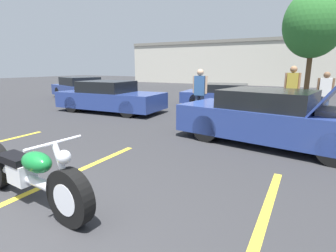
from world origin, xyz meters
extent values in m
cube|color=yellow|center=(-0.69, 1.08, 0.00)|extent=(0.12, 5.31, 0.01)
cube|color=beige|center=(0.00, 27.45, 2.20)|extent=(32.00, 4.00, 4.40)
cube|color=slate|center=(0.00, 27.45, 4.25)|extent=(32.00, 4.20, 0.30)
cylinder|color=brown|center=(2.51, 18.90, 1.42)|extent=(0.32, 0.32, 2.85)
ellipsoid|color=#2D702D|center=(2.51, 18.90, 4.44)|extent=(3.70, 3.70, 4.25)
cylinder|color=black|center=(0.49, 1.03, 0.34)|extent=(0.70, 0.22, 0.69)
cylinder|color=silver|center=(0.49, 1.03, 0.34)|extent=(0.39, 0.20, 0.38)
cylinder|color=silver|center=(-0.39, 1.11, 0.36)|extent=(1.51, 0.26, 0.12)
cube|color=silver|center=(-0.52, 1.12, 0.40)|extent=(0.38, 0.27, 0.28)
ellipsoid|color=#146B2D|center=(-0.13, 1.08, 0.64)|extent=(0.53, 0.32, 0.26)
cube|color=black|center=(-0.66, 1.13, 0.58)|extent=(0.58, 0.31, 0.10)
cylinder|color=silver|center=(0.40, 1.03, 0.67)|extent=(0.31, 0.10, 0.63)
cylinder|color=silver|center=(0.30, 1.04, 0.96)|extent=(0.10, 0.70, 0.04)
sphere|color=silver|center=(0.45, 1.03, 0.82)|extent=(0.16, 0.16, 0.16)
cylinder|color=silver|center=(-0.78, 1.25, 0.30)|extent=(1.16, 0.19, 0.09)
cube|color=navy|center=(2.09, 5.63, 0.52)|extent=(4.60, 2.47, 0.67)
cube|color=black|center=(1.91, 5.65, 1.06)|extent=(2.20, 1.90, 0.42)
cylinder|color=black|center=(3.29, 4.64, 0.33)|extent=(0.69, 0.33, 0.66)
cylinder|color=black|center=(0.62, 5.08, 0.33)|extent=(0.69, 0.33, 0.66)
cylinder|color=black|center=(0.88, 6.61, 0.33)|extent=(0.69, 0.33, 0.66)
cube|color=#4C4C51|center=(3.27, 5.43, 0.81)|extent=(0.75, 1.06, 0.28)
cube|color=navy|center=(-4.28, 7.33, 0.49)|extent=(4.37, 1.97, 0.63)
cube|color=black|center=(-4.46, 7.32, 1.02)|extent=(2.01, 1.67, 0.43)
cylinder|color=black|center=(-2.92, 6.63, 0.31)|extent=(0.63, 0.25, 0.62)
cylinder|color=black|center=(-3.00, 8.16, 0.31)|extent=(0.63, 0.25, 0.62)
cylinder|color=black|center=(-5.57, 6.49, 0.31)|extent=(0.63, 0.25, 0.62)
cylinder|color=black|center=(-5.65, 8.02, 0.31)|extent=(0.63, 0.25, 0.62)
cube|color=navy|center=(-8.69, 9.99, 0.47)|extent=(4.52, 3.07, 0.59)
cube|color=black|center=(-8.85, 10.04, 0.99)|extent=(2.30, 2.18, 0.45)
cylinder|color=black|center=(-7.73, 8.80, 0.31)|extent=(0.66, 0.40, 0.62)
cylinder|color=black|center=(-7.22, 10.37, 0.31)|extent=(0.66, 0.40, 0.62)
cylinder|color=black|center=(-10.17, 9.61, 0.31)|extent=(0.66, 0.40, 0.62)
cylinder|color=black|center=(-9.66, 11.17, 0.31)|extent=(0.66, 0.40, 0.62)
cube|color=navy|center=(-0.50, 10.99, 0.42)|extent=(4.31, 2.32, 0.50)
cube|color=black|center=(-0.66, 10.96, 0.85)|extent=(2.04, 1.86, 0.36)
cylinder|color=black|center=(0.86, 10.35, 0.32)|extent=(0.65, 0.30, 0.63)
cylinder|color=black|center=(0.66, 11.94, 0.32)|extent=(0.65, 0.30, 0.63)
cylinder|color=black|center=(-1.67, 10.03, 0.32)|extent=(0.65, 0.30, 0.63)
cylinder|color=black|center=(-1.87, 11.62, 0.32)|extent=(0.65, 0.30, 0.63)
cylinder|color=#38476B|center=(-0.66, 7.59, 0.42)|extent=(0.12, 0.12, 0.83)
cylinder|color=#38476B|center=(-0.46, 7.59, 0.42)|extent=(0.12, 0.12, 0.83)
cube|color=#335B93|center=(-0.56, 7.59, 1.16)|extent=(0.36, 0.20, 0.66)
cylinder|color=tan|center=(-0.78, 7.59, 1.20)|extent=(0.08, 0.08, 0.59)
cylinder|color=tan|center=(-0.34, 7.59, 1.20)|extent=(0.08, 0.08, 0.59)
sphere|color=tan|center=(-0.56, 7.59, 1.61)|extent=(0.23, 0.23, 0.23)
cylinder|color=#38476B|center=(3.12, 9.76, 0.39)|extent=(0.12, 0.12, 0.79)
cylinder|color=#38476B|center=(3.32, 9.76, 0.39)|extent=(0.12, 0.12, 0.79)
cube|color=white|center=(3.22, 9.76, 1.10)|extent=(0.36, 0.20, 0.62)
cylinder|color=brown|center=(3.00, 9.76, 1.13)|extent=(0.08, 0.08, 0.56)
cylinder|color=brown|center=(3.44, 9.76, 1.13)|extent=(0.08, 0.08, 0.56)
sphere|color=brown|center=(3.22, 9.76, 1.52)|extent=(0.21, 0.21, 0.21)
cylinder|color=gray|center=(2.08, 9.51, 0.44)|extent=(0.12, 0.12, 0.89)
cylinder|color=gray|center=(2.28, 9.51, 0.44)|extent=(0.12, 0.12, 0.89)
cube|color=#B29933|center=(2.18, 9.51, 1.24)|extent=(0.36, 0.20, 0.70)
cylinder|color=#9E704C|center=(1.96, 9.51, 1.27)|extent=(0.08, 0.08, 0.63)
cylinder|color=#9E704C|center=(2.40, 9.51, 1.27)|extent=(0.08, 0.08, 0.63)
sphere|color=#9E704C|center=(2.18, 9.51, 1.71)|extent=(0.24, 0.24, 0.24)
camera|label=1|loc=(2.78, -0.84, 1.80)|focal=28.00mm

